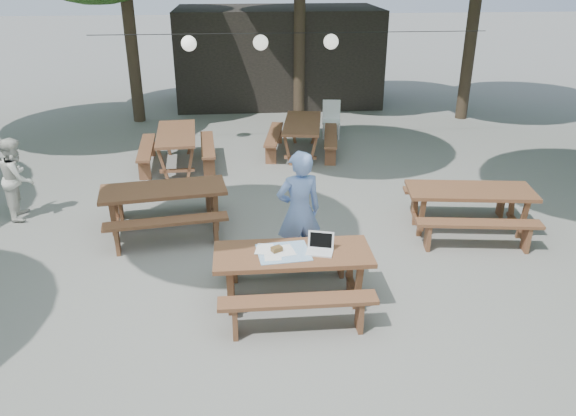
# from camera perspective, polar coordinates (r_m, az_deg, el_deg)

# --- Properties ---
(ground) EXTENTS (80.00, 80.00, 0.00)m
(ground) POSITION_cam_1_polar(r_m,az_deg,el_deg) (8.20, 0.75, -6.33)
(ground) COLOR slate
(ground) RESTS_ON ground
(pavilion) EXTENTS (6.00, 3.00, 2.80)m
(pavilion) POSITION_cam_1_polar(r_m,az_deg,el_deg) (17.79, -1.04, 15.23)
(pavilion) COLOR black
(pavilion) RESTS_ON ground
(main_picnic_table) EXTENTS (2.00, 1.58, 0.75)m
(main_picnic_table) POSITION_cam_1_polar(r_m,az_deg,el_deg) (7.29, 0.48, -7.01)
(main_picnic_table) COLOR brown
(main_picnic_table) RESTS_ON ground
(picnic_table_nw) EXTENTS (2.10, 1.83, 0.75)m
(picnic_table_nw) POSITION_cam_1_polar(r_m,az_deg,el_deg) (9.42, -12.38, -0.04)
(picnic_table_nw) COLOR brown
(picnic_table_nw) RESTS_ON ground
(picnic_table_ne) EXTENTS (2.09, 1.81, 0.75)m
(picnic_table_ne) POSITION_cam_1_polar(r_m,az_deg,el_deg) (9.62, 17.80, -0.16)
(picnic_table_ne) COLOR brown
(picnic_table_ne) RESTS_ON ground
(picnic_table_far_w) EXTENTS (1.71, 2.05, 0.75)m
(picnic_table_far_w) POSITION_cam_1_polar(r_m,az_deg,el_deg) (12.37, -11.18, 5.93)
(picnic_table_far_w) COLOR brown
(picnic_table_far_w) RESTS_ON ground
(picnic_table_far_e) EXTENTS (1.86, 2.13, 0.75)m
(picnic_table_far_e) POSITION_cam_1_polar(r_m,az_deg,el_deg) (12.93, 1.46, 7.18)
(picnic_table_far_e) COLOR brown
(picnic_table_far_e) RESTS_ON ground
(woman) EXTENTS (0.73, 0.55, 1.79)m
(woman) POSITION_cam_1_polar(r_m,az_deg,el_deg) (7.87, 1.12, -0.37)
(woman) COLOR #7D9EE5
(woman) RESTS_ON ground
(second_person) EXTENTS (0.63, 0.76, 1.41)m
(second_person) POSITION_cam_1_polar(r_m,az_deg,el_deg) (10.66, -25.78, 2.76)
(second_person) COLOR silver
(second_person) RESTS_ON ground
(plastic_chair) EXTENTS (0.50, 0.50, 0.90)m
(plastic_chair) POSITION_cam_1_polar(r_m,az_deg,el_deg) (14.28, 4.39, 8.22)
(plastic_chair) COLOR white
(plastic_chair) RESTS_ON ground
(laptop) EXTENTS (0.39, 0.34, 0.24)m
(laptop) POSITION_cam_1_polar(r_m,az_deg,el_deg) (7.12, 3.29, -3.93)
(laptop) COLOR white
(laptop) RESTS_ON main_picnic_table
(tabletop_clutter) EXTENTS (0.72, 0.61, 0.08)m
(tabletop_clutter) POSITION_cam_1_polar(r_m,az_deg,el_deg) (7.10, -0.68, -4.45)
(tabletop_clutter) COLOR #3A88C6
(tabletop_clutter) RESTS_ON main_picnic_table
(paper_lanterns) EXTENTS (9.00, 0.34, 0.38)m
(paper_lanterns) POSITION_cam_1_polar(r_m,az_deg,el_deg) (13.16, -2.74, 16.46)
(paper_lanterns) COLOR black
(paper_lanterns) RESTS_ON ground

